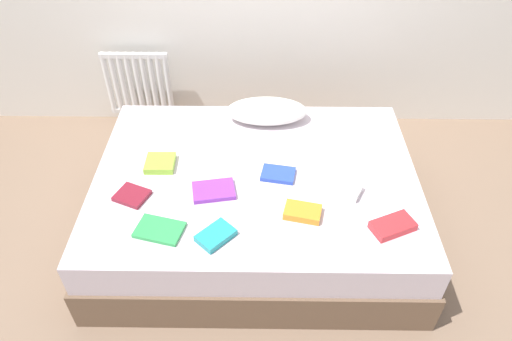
{
  "coord_description": "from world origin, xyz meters",
  "views": [
    {
      "loc": [
        0.03,
        -2.13,
        2.41
      ],
      "look_at": [
        0.0,
        0.05,
        0.48
      ],
      "focal_mm": 32.95,
      "sensor_mm": 36.0,
      "label": 1
    }
  ],
  "objects_px": {
    "textbook_green": "(159,230)",
    "textbook_orange": "(303,212)",
    "pillow": "(267,111)",
    "textbook_blue": "(278,174)",
    "textbook_purple": "(214,191)",
    "textbook_red": "(393,226)",
    "radiator": "(139,84)",
    "textbook_white": "(340,187)",
    "textbook_teal": "(216,235)",
    "textbook_lime": "(160,163)",
    "textbook_maroon": "(132,195)",
    "bed": "(256,203)"
  },
  "relations": [
    {
      "from": "textbook_white",
      "to": "textbook_teal",
      "type": "distance_m",
      "value": 0.79
    },
    {
      "from": "bed",
      "to": "textbook_teal",
      "type": "height_order",
      "value": "textbook_teal"
    },
    {
      "from": "bed",
      "to": "textbook_purple",
      "type": "height_order",
      "value": "textbook_purple"
    },
    {
      "from": "radiator",
      "to": "textbook_green",
      "type": "bearing_deg",
      "value": -74.4
    },
    {
      "from": "textbook_lime",
      "to": "textbook_maroon",
      "type": "distance_m",
      "value": 0.3
    },
    {
      "from": "textbook_red",
      "to": "textbook_white",
      "type": "bearing_deg",
      "value": 105.66
    },
    {
      "from": "textbook_orange",
      "to": "textbook_purple",
      "type": "xyz_separation_m",
      "value": [
        -0.51,
        0.17,
        -0.01
      ]
    },
    {
      "from": "radiator",
      "to": "textbook_white",
      "type": "distance_m",
      "value": 1.99
    },
    {
      "from": "textbook_red",
      "to": "textbook_orange",
      "type": "bearing_deg",
      "value": 144.5
    },
    {
      "from": "bed",
      "to": "textbook_maroon",
      "type": "relative_size",
      "value": 11.26
    },
    {
      "from": "textbook_lime",
      "to": "textbook_orange",
      "type": "bearing_deg",
      "value": -25.99
    },
    {
      "from": "textbook_teal",
      "to": "textbook_red",
      "type": "xyz_separation_m",
      "value": [
        0.94,
        0.07,
        0.0
      ]
    },
    {
      "from": "textbook_green",
      "to": "textbook_orange",
      "type": "bearing_deg",
      "value": 23.93
    },
    {
      "from": "textbook_white",
      "to": "textbook_lime",
      "type": "bearing_deg",
      "value": -163.36
    },
    {
      "from": "bed",
      "to": "textbook_maroon",
      "type": "distance_m",
      "value": 0.79
    },
    {
      "from": "bed",
      "to": "textbook_red",
      "type": "bearing_deg",
      "value": -30.63
    },
    {
      "from": "textbook_orange",
      "to": "textbook_blue",
      "type": "height_order",
      "value": "textbook_orange"
    },
    {
      "from": "bed",
      "to": "textbook_red",
      "type": "height_order",
      "value": "textbook_red"
    },
    {
      "from": "textbook_lime",
      "to": "textbook_blue",
      "type": "xyz_separation_m",
      "value": [
        0.73,
        -0.08,
        -0.01
      ]
    },
    {
      "from": "textbook_purple",
      "to": "textbook_orange",
      "type": "bearing_deg",
      "value": -28.79
    },
    {
      "from": "textbook_orange",
      "to": "textbook_green",
      "type": "relative_size",
      "value": 0.81
    },
    {
      "from": "pillow",
      "to": "textbook_green",
      "type": "distance_m",
      "value": 1.18
    },
    {
      "from": "textbook_lime",
      "to": "pillow",
      "type": "bearing_deg",
      "value": 35.99
    },
    {
      "from": "radiator",
      "to": "textbook_green",
      "type": "distance_m",
      "value": 1.74
    },
    {
      "from": "textbook_purple",
      "to": "textbook_green",
      "type": "relative_size",
      "value": 0.98
    },
    {
      "from": "pillow",
      "to": "textbook_blue",
      "type": "xyz_separation_m",
      "value": [
        0.07,
        -0.58,
        -0.07
      ]
    },
    {
      "from": "bed",
      "to": "textbook_green",
      "type": "bearing_deg",
      "value": -137.35
    },
    {
      "from": "textbook_lime",
      "to": "textbook_teal",
      "type": "xyz_separation_m",
      "value": [
        0.39,
        -0.58,
        -0.0
      ]
    },
    {
      "from": "textbook_lime",
      "to": "textbook_blue",
      "type": "distance_m",
      "value": 0.73
    },
    {
      "from": "textbook_blue",
      "to": "textbook_purple",
      "type": "xyz_separation_m",
      "value": [
        -0.38,
        -0.15,
        0.0
      ]
    },
    {
      "from": "textbook_lime",
      "to": "textbook_blue",
      "type": "relative_size",
      "value": 0.89
    },
    {
      "from": "bed",
      "to": "radiator",
      "type": "height_order",
      "value": "radiator"
    },
    {
      "from": "radiator",
      "to": "textbook_purple",
      "type": "xyz_separation_m",
      "value": [
        0.73,
        -1.37,
        0.12
      ]
    },
    {
      "from": "textbook_white",
      "to": "textbook_teal",
      "type": "xyz_separation_m",
      "value": [
        -0.7,
        -0.37,
        -0.01
      ]
    },
    {
      "from": "textbook_teal",
      "to": "textbook_red",
      "type": "distance_m",
      "value": 0.95
    },
    {
      "from": "textbook_purple",
      "to": "textbook_maroon",
      "type": "bearing_deg",
      "value": 175.36
    },
    {
      "from": "textbook_teal",
      "to": "textbook_red",
      "type": "bearing_deg",
      "value": -41.52
    },
    {
      "from": "textbook_blue",
      "to": "textbook_red",
      "type": "xyz_separation_m",
      "value": [
        0.6,
        -0.42,
        0.01
      ]
    },
    {
      "from": "textbook_blue",
      "to": "bed",
      "type": "bearing_deg",
      "value": -177.64
    },
    {
      "from": "textbook_white",
      "to": "textbook_teal",
      "type": "height_order",
      "value": "textbook_white"
    },
    {
      "from": "textbook_maroon",
      "to": "textbook_green",
      "type": "height_order",
      "value": "textbook_maroon"
    },
    {
      "from": "bed",
      "to": "radiator",
      "type": "relative_size",
      "value": 3.63
    },
    {
      "from": "textbook_blue",
      "to": "textbook_red",
      "type": "relative_size",
      "value": 0.87
    },
    {
      "from": "radiator",
      "to": "textbook_maroon",
      "type": "distance_m",
      "value": 1.44
    },
    {
      "from": "radiator",
      "to": "textbook_red",
      "type": "height_order",
      "value": "radiator"
    },
    {
      "from": "textbook_orange",
      "to": "textbook_green",
      "type": "distance_m",
      "value": 0.78
    },
    {
      "from": "bed",
      "to": "textbook_white",
      "type": "height_order",
      "value": "textbook_white"
    },
    {
      "from": "textbook_orange",
      "to": "textbook_purple",
      "type": "distance_m",
      "value": 0.54
    },
    {
      "from": "textbook_orange",
      "to": "textbook_purple",
      "type": "bearing_deg",
      "value": 174.07
    },
    {
      "from": "textbook_white",
      "to": "textbook_purple",
      "type": "xyz_separation_m",
      "value": [
        -0.74,
        -0.03,
        -0.01
      ]
    }
  ]
}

